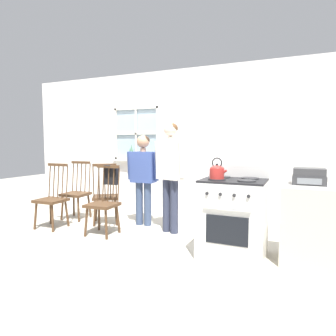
# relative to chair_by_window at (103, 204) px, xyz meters

# --- Properties ---
(ground_plane) EXTENTS (16.00, 16.00, 0.00)m
(ground_plane) POSITION_rel_chair_by_window_xyz_m (0.41, 0.22, -0.45)
(ground_plane) COLOR #B2AD9E
(wall_back) EXTENTS (6.40, 0.16, 2.70)m
(wall_back) POSITION_rel_chair_by_window_xyz_m (0.44, 1.61, 0.89)
(wall_back) COLOR white
(wall_back) RESTS_ON ground_plane
(chair_by_window) EXTENTS (0.44, 0.42, 1.02)m
(chair_by_window) POSITION_rel_chair_by_window_xyz_m (0.00, 0.00, 0.00)
(chair_by_window) COLOR #4C331E
(chair_by_window) RESTS_ON ground_plane
(chair_near_wall) EXTENTS (0.45, 0.43, 1.02)m
(chair_near_wall) POSITION_rel_chair_by_window_xyz_m (-1.00, 0.58, 0.00)
(chair_near_wall) COLOR #4C331E
(chair_near_wall) RESTS_ON ground_plane
(chair_center_cluster) EXTENTS (0.43, 0.42, 1.02)m
(chair_center_cluster) POSITION_rel_chair_by_window_xyz_m (-0.95, -0.04, 0.00)
(chair_center_cluster) COLOR #4C331E
(chair_center_cluster) RESTS_ON ground_plane
(chair_near_stove) EXTENTS (0.57, 0.56, 1.02)m
(chair_near_stove) POSITION_rel_chair_by_window_xyz_m (-0.32, 0.50, 0.00)
(chair_near_stove) COLOR #4C331E
(chair_near_stove) RESTS_ON ground_plane
(person_elderly_left) EXTENTS (0.55, 0.24, 1.48)m
(person_elderly_left) POSITION_rel_chair_by_window_xyz_m (0.30, 0.69, 0.44)
(person_elderly_left) COLOR #384766
(person_elderly_left) RESTS_ON ground_plane
(person_teen_center) EXTENTS (0.55, 0.31, 1.65)m
(person_teen_center) POSITION_rel_chair_by_window_xyz_m (0.87, 0.50, 0.55)
(person_teen_center) COLOR #2D3347
(person_teen_center) RESTS_ON ground_plane
(stove) EXTENTS (0.76, 0.68, 1.08)m
(stove) POSITION_rel_chair_by_window_xyz_m (1.93, -0.06, 0.02)
(stove) COLOR white
(stove) RESTS_ON ground_plane
(kettle) EXTENTS (0.21, 0.17, 0.25)m
(kettle) POSITION_rel_chair_by_window_xyz_m (1.76, -0.20, 0.57)
(kettle) COLOR red
(kettle) RESTS_ON stove
(potted_plant) EXTENTS (0.15, 0.15, 0.32)m
(potted_plant) POSITION_rel_chair_by_window_xyz_m (-0.43, 1.53, 0.65)
(potted_plant) COLOR beige
(potted_plant) RESTS_ON wall_back
(handbag) EXTENTS (0.22, 0.19, 0.31)m
(handbag) POSITION_rel_chair_by_window_xyz_m (-0.01, 0.23, 0.40)
(handbag) COLOR black
(handbag) RESTS_ON chair_by_window
(side_counter) EXTENTS (0.55, 0.50, 0.90)m
(side_counter) POSITION_rel_chair_by_window_xyz_m (2.74, 0.04, -0.00)
(side_counter) COLOR beige
(side_counter) RESTS_ON ground_plane
(stereo) EXTENTS (0.34, 0.29, 0.18)m
(stereo) POSITION_rel_chair_by_window_xyz_m (2.74, 0.02, 0.54)
(stereo) COLOR #38383A
(stereo) RESTS_ON side_counter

